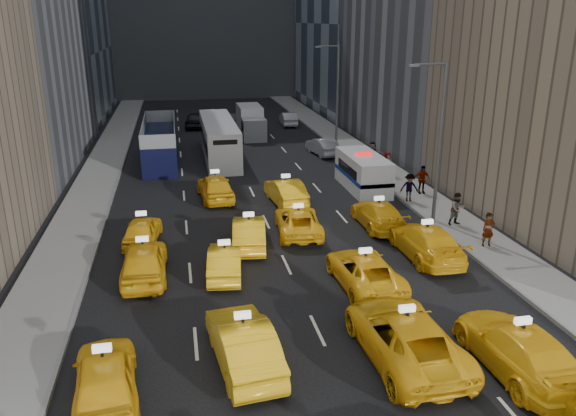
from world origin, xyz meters
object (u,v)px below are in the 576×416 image
(double_decker, at_px, (160,142))
(pedestrian_0, at_px, (488,229))
(nypd_van, at_px, (363,173))
(city_bus, at_px, (219,139))
(box_truck, at_px, (251,122))

(double_decker, relative_size, pedestrian_0, 6.47)
(double_decker, bearing_deg, pedestrian_0, -60.77)
(nypd_van, distance_m, city_bus, 14.05)
(box_truck, height_order, pedestrian_0, box_truck)
(double_decker, distance_m, city_bus, 4.77)
(nypd_van, bearing_deg, pedestrian_0, -80.13)
(box_truck, bearing_deg, double_decker, -137.72)
(nypd_van, relative_size, double_decker, 0.53)
(nypd_van, bearing_deg, box_truck, 100.60)
(double_decker, height_order, box_truck, double_decker)
(city_bus, xyz_separation_m, box_truck, (3.78, 8.30, -0.11))
(double_decker, xyz_separation_m, box_truck, (8.53, 8.69, -0.17))
(city_bus, bearing_deg, pedestrian_0, -68.46)
(pedestrian_0, bearing_deg, double_decker, 129.00)
(city_bus, distance_m, pedestrian_0, 25.04)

